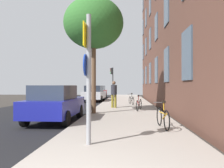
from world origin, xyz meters
The scene contains 14 objects.
ground_plane centered at (-2.40, 15.00, 0.00)m, with size 41.80×41.80×0.00m, color #332D28.
road_asphalt centered at (-4.50, 15.00, 0.01)m, with size 7.00×38.00×0.01m, color black.
sidewalk centered at (1.10, 15.00, 0.06)m, with size 4.20×38.00×0.12m, color #9E9389.
building_facade centered at (3.69, 14.50, 7.06)m, with size 0.56×27.00×14.08m.
sign_post centered at (0.12, 3.19, 2.01)m, with size 0.16×0.60×3.32m.
traffic_light centered at (-0.65, 25.90, 2.74)m, with size 0.43×0.24×3.84m.
tree_near centered at (-0.64, 9.44, 4.99)m, with size 3.24×3.24×6.27m.
bicycle_0 centered at (2.40, 5.49, 0.50)m, with size 0.42×1.68×0.97m.
bicycle_1 centered at (1.91, 11.12, 0.48)m, with size 0.56×1.66×0.94m.
bicycle_2 centered at (1.56, 15.33, 0.47)m, with size 0.51×1.54×0.90m.
pedestrian_0 centered at (0.29, 12.59, 1.15)m, with size 0.42×0.42×1.81m.
car_0 centered at (-2.05, 7.26, 0.84)m, with size 1.87×3.96×1.62m.
car_1 centered at (-2.06, 19.64, 0.84)m, with size 1.97×4.22×1.62m.
car_2 centered at (-2.33, 25.39, 0.84)m, with size 1.83×4.17×1.62m.
Camera 1 is at (1.08, -2.36, 1.62)m, focal length 35.21 mm.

